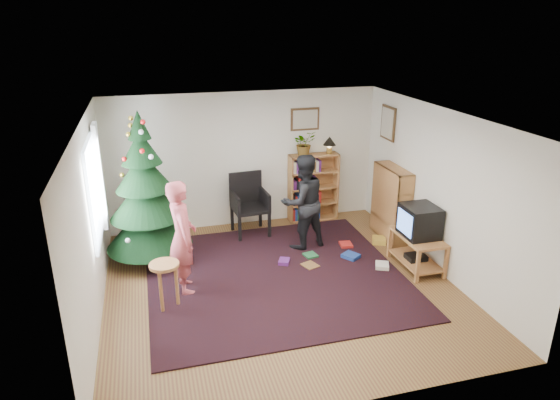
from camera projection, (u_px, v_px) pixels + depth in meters
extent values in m
plane|color=brown|center=(280.00, 286.00, 7.38)|extent=(5.00, 5.00, 0.00)
plane|color=white|center=(280.00, 118.00, 6.51)|extent=(5.00, 5.00, 0.00)
cube|color=silver|center=(245.00, 160.00, 9.20)|extent=(5.00, 0.02, 2.50)
cube|color=silver|center=(350.00, 300.00, 4.68)|extent=(5.00, 0.02, 2.50)
cube|color=silver|center=(90.00, 226.00, 6.33)|extent=(0.02, 5.00, 2.50)
cube|color=silver|center=(439.00, 191.00, 7.56)|extent=(0.02, 5.00, 2.50)
cube|color=black|center=(275.00, 275.00, 7.65)|extent=(3.80, 3.60, 0.02)
cube|color=silver|center=(94.00, 192.00, 6.79)|extent=(0.04, 1.20, 1.40)
cube|color=white|center=(100.00, 176.00, 7.43)|extent=(0.06, 0.35, 1.60)
cube|color=#4C3319|center=(305.00, 119.00, 9.22)|extent=(0.55, 0.03, 0.42)
cube|color=beige|center=(305.00, 119.00, 9.22)|extent=(0.47, 0.01, 0.34)
cube|color=#4C3319|center=(388.00, 123.00, 8.89)|extent=(0.03, 0.50, 0.60)
cube|color=beige|center=(388.00, 123.00, 8.89)|extent=(0.01, 0.42, 0.52)
cylinder|color=#3F2816|center=(151.00, 253.00, 8.11)|extent=(0.13, 0.13, 0.26)
cone|color=black|center=(148.00, 224.00, 7.93)|extent=(1.35, 1.35, 0.76)
cone|color=black|center=(146.00, 197.00, 7.77)|extent=(1.14, 1.14, 0.68)
cone|color=black|center=(143.00, 171.00, 7.62)|extent=(0.87, 0.87, 0.60)
cone|color=black|center=(141.00, 147.00, 7.49)|extent=(0.61, 0.61, 0.52)
cone|color=black|center=(138.00, 125.00, 7.38)|extent=(0.35, 0.35, 0.44)
cube|color=#AB753D|center=(313.00, 187.00, 9.59)|extent=(0.95, 0.30, 1.30)
cube|color=#AB753D|center=(314.00, 155.00, 9.37)|extent=(0.95, 0.30, 0.03)
cube|color=#AB753D|center=(391.00, 203.00, 8.77)|extent=(0.30, 0.95, 1.30)
cube|color=#AB753D|center=(394.00, 169.00, 8.55)|extent=(0.30, 0.95, 0.03)
cube|color=#AB753D|center=(418.00, 237.00, 7.74)|extent=(0.53, 0.96, 0.04)
cube|color=#AB753D|center=(417.00, 267.00, 7.37)|extent=(0.05, 0.05, 0.51)
cube|color=#AB753D|center=(446.00, 264.00, 7.49)|extent=(0.05, 0.05, 0.51)
cube|color=#AB753D|center=(389.00, 242.00, 8.18)|extent=(0.05, 0.05, 0.51)
cube|color=#AB753D|center=(415.00, 239.00, 8.30)|extent=(0.05, 0.05, 0.51)
cube|color=#AB753D|center=(416.00, 260.00, 7.88)|extent=(0.49, 0.92, 0.03)
cube|color=black|center=(416.00, 257.00, 7.86)|extent=(0.30, 0.25, 0.08)
cube|color=black|center=(420.00, 221.00, 7.65)|extent=(0.50, 0.55, 0.48)
cube|color=#507EDA|center=(405.00, 223.00, 7.58)|extent=(0.01, 0.43, 0.35)
cube|color=black|center=(250.00, 208.00, 8.96)|extent=(0.65, 0.65, 0.05)
cube|color=black|center=(247.00, 187.00, 9.10)|extent=(0.61, 0.09, 0.60)
cube|color=black|center=(238.00, 229.00, 8.73)|extent=(0.05, 0.05, 0.49)
cube|color=black|center=(269.00, 225.00, 8.86)|extent=(0.05, 0.05, 0.49)
cube|color=black|center=(233.00, 217.00, 9.22)|extent=(0.05, 0.05, 0.49)
cube|color=black|center=(262.00, 214.00, 9.36)|extent=(0.05, 0.05, 0.49)
cylinder|color=#AB753D|center=(164.00, 265.00, 6.63)|extent=(0.40, 0.40, 0.04)
cylinder|color=#AB753D|center=(177.00, 285.00, 6.78)|extent=(0.05, 0.05, 0.62)
cylinder|color=#AB753D|center=(160.00, 283.00, 6.84)|extent=(0.05, 0.05, 0.62)
cylinder|color=#AB753D|center=(161.00, 292.00, 6.61)|extent=(0.05, 0.05, 0.62)
imported|color=#AC454B|center=(182.00, 237.00, 7.00)|extent=(0.46, 0.65, 1.67)
imported|color=black|center=(303.00, 202.00, 8.35)|extent=(0.91, 0.78, 1.64)
imported|color=gray|center=(304.00, 143.00, 9.23)|extent=(0.50, 0.46, 0.46)
cylinder|color=#A57F33|center=(329.00, 151.00, 9.42)|extent=(0.10, 0.10, 0.10)
sphere|color=#FFD88C|center=(329.00, 145.00, 9.38)|extent=(0.10, 0.10, 0.10)
cone|color=black|center=(329.00, 141.00, 9.35)|extent=(0.24, 0.24, 0.16)
cube|color=#A51E19|center=(346.00, 245.00, 8.60)|extent=(0.20, 0.20, 0.08)
cube|color=navy|center=(351.00, 256.00, 8.18)|extent=(0.20, 0.20, 0.08)
cube|color=#1E592D|center=(310.00, 255.00, 8.23)|extent=(0.20, 0.20, 0.08)
cube|color=gold|center=(379.00, 240.00, 8.76)|extent=(0.20, 0.20, 0.08)
cube|color=brown|center=(310.00, 264.00, 7.92)|extent=(0.20, 0.20, 0.08)
cube|color=beige|center=(382.00, 266.00, 7.86)|extent=(0.20, 0.20, 0.08)
cube|color=#4C1959|center=(284.00, 262.00, 8.00)|extent=(0.20, 0.20, 0.08)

